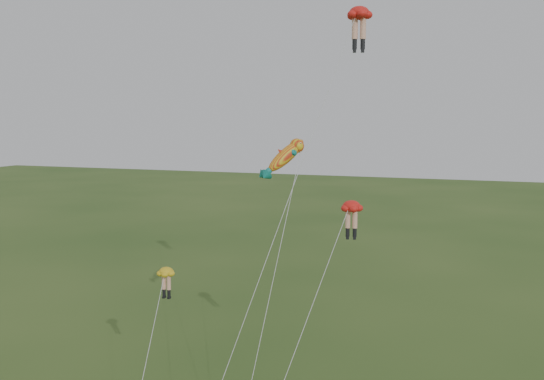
% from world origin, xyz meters
% --- Properties ---
extents(legs_kite_red_high, '(6.17, 13.51, 23.28)m').
position_xyz_m(legs_kite_red_high, '(3.94, 10.78, 22.35)').
color(legs_kite_red_high, red).
rests_on(legs_kite_red_high, ground).
extents(legs_kite_red_mid, '(3.40, 11.68, 12.56)m').
position_xyz_m(legs_kite_red_mid, '(4.47, 7.11, 11.80)').
color(legs_kite_red_mid, red).
rests_on(legs_kite_red_mid, ground).
extents(legs_kite_yellow, '(1.62, 7.05, 9.15)m').
position_xyz_m(legs_kite_yellow, '(-4.36, 2.93, 8.40)').
color(legs_kite_yellow, gold).
rests_on(legs_kite_yellow, ground).
extents(fish_kite, '(2.56, 10.25, 15.99)m').
position_xyz_m(fish_kite, '(0.39, 8.69, 14.69)').
color(fish_kite, gold).
rests_on(fish_kite, ground).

